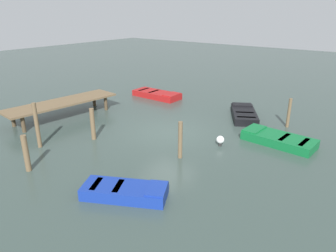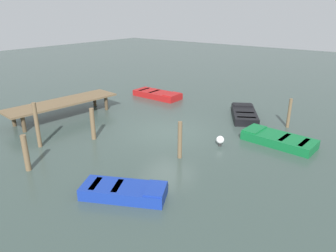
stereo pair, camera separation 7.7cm
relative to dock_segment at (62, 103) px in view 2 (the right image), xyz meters
name	(u,v)px [view 2 (the right image)]	position (x,y,z in m)	size (l,w,h in m)	color
ground_plane	(168,132)	(1.76, -6.22, -0.85)	(80.00, 80.00, 0.00)	#33423D
dock_segment	(62,103)	(0.00, 0.00, 0.00)	(6.51, 2.38, 0.95)	brown
rowboat_red	(157,94)	(6.65, -1.55, -0.63)	(1.40, 3.48, 0.46)	maroon
rowboat_green	(278,139)	(3.75, -11.12, -0.63)	(1.62, 3.29, 0.46)	#0F602D
rowboat_black	(244,114)	(6.26, -8.30, -0.63)	(3.29, 2.64, 0.46)	black
rowboat_blue	(124,191)	(-3.70, -8.57, -0.63)	(2.22, 2.97, 0.46)	navy
mooring_piling_far_right	(180,140)	(-0.21, -8.34, -0.05)	(0.18, 0.18, 1.60)	brown
mooring_piling_far_left	(26,153)	(-4.65, -4.31, -0.12)	(0.21, 0.21, 1.46)	brown
mooring_piling_near_right	(37,125)	(-3.14, -2.66, 0.19)	(0.18, 0.18, 2.07)	brown
mooring_piling_mid_right	(289,113)	(6.20, -10.78, -0.07)	(0.16, 0.16, 1.56)	brown
mooring_piling_mid_left	(93,124)	(-1.07, -3.89, -0.08)	(0.21, 0.21, 1.54)	brown
marker_buoy	(220,140)	(1.89, -9.10, -0.56)	(0.36, 0.36, 0.48)	#262626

